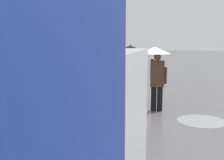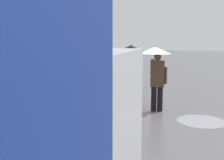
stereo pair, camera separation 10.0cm
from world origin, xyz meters
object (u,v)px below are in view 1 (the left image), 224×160
at_px(pedestrian_pink_side, 96,60).
at_px(hand_dolly_boxes, 102,81).
at_px(cargo_van_parked_right, 37,71).
at_px(pedestrian_far_side, 131,59).
at_px(pedestrian_white_side, 156,63).
at_px(pedestrian_black_side, 112,64).
at_px(shopping_cart_vendor, 133,92).

bearing_deg(pedestrian_pink_side, hand_dolly_boxes, 127.72).
distance_m(cargo_van_parked_right, pedestrian_far_side, 3.52).
bearing_deg(hand_dolly_boxes, pedestrian_far_side, -123.59).
xyz_separation_m(cargo_van_parked_right, pedestrian_white_side, (-4.28, -0.09, 0.39)).
xyz_separation_m(cargo_van_parked_right, pedestrian_black_side, (-3.01, 0.62, 0.41)).
height_order(hand_dolly_boxes, pedestrian_far_side, pedestrian_far_side).
bearing_deg(pedestrian_black_side, pedestrian_pink_side, -55.59).
bearing_deg(pedestrian_white_side, cargo_van_parked_right, 1.24).
height_order(pedestrian_pink_side, pedestrian_white_side, same).
bearing_deg(pedestrian_pink_side, pedestrian_far_side, -153.61).
bearing_deg(cargo_van_parked_right, pedestrian_pink_side, -153.50).
height_order(hand_dolly_boxes, pedestrian_pink_side, pedestrian_pink_side).
relative_size(pedestrian_pink_side, pedestrian_white_side, 1.00).
relative_size(pedestrian_white_side, pedestrian_far_side, 1.00).
xyz_separation_m(cargo_van_parked_right, pedestrian_pink_side, (-1.93, -0.96, 0.39)).
bearing_deg(pedestrian_pink_side, pedestrian_black_side, 124.41).
bearing_deg(shopping_cart_vendor, pedestrian_far_side, -74.33).
bearing_deg(hand_dolly_boxes, shopping_cart_vendor, 168.52).
xyz_separation_m(shopping_cart_vendor, hand_dolly_boxes, (1.16, -0.24, 0.29)).
relative_size(shopping_cart_vendor, pedestrian_white_side, 0.47).
distance_m(cargo_van_parked_right, shopping_cart_vendor, 3.58).
bearing_deg(pedestrian_far_side, pedestrian_white_side, 127.93).
relative_size(shopping_cart_vendor, pedestrian_far_side, 0.47).
relative_size(hand_dolly_boxes, pedestrian_black_side, 0.74).
bearing_deg(pedestrian_pink_side, shopping_cart_vendor, 153.45).
relative_size(shopping_cart_vendor, pedestrian_pink_side, 0.47).
relative_size(cargo_van_parked_right, pedestrian_pink_side, 2.50).
bearing_deg(cargo_van_parked_right, shopping_cart_vendor, -177.39).
xyz_separation_m(pedestrian_pink_side, pedestrian_white_side, (-2.35, 0.87, 0.00)).
xyz_separation_m(hand_dolly_boxes, pedestrian_white_side, (-1.91, 0.30, 0.71)).
xyz_separation_m(shopping_cart_vendor, pedestrian_black_side, (0.52, 0.78, 1.02)).
relative_size(pedestrian_pink_side, pedestrian_far_side, 1.00).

